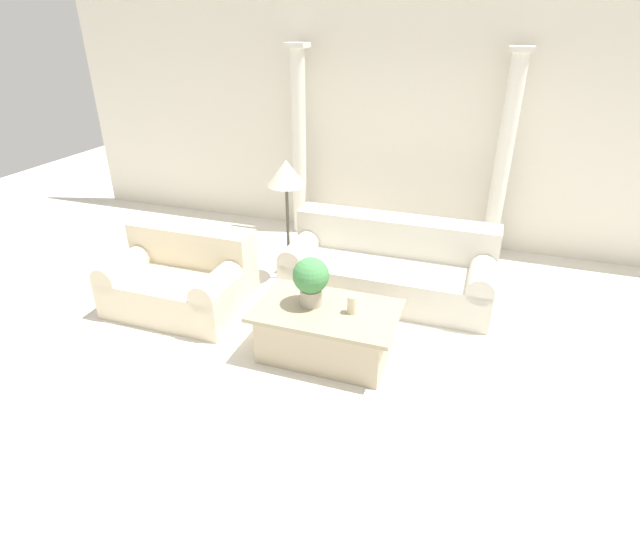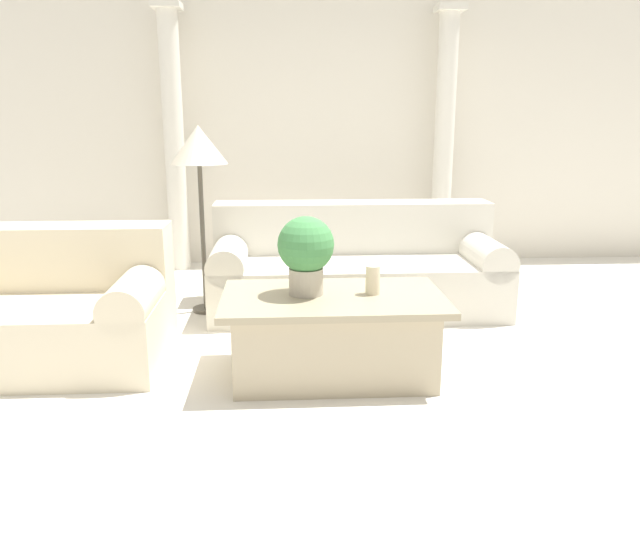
{
  "view_description": "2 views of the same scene",
  "coord_description": "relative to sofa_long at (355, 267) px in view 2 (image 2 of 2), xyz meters",
  "views": [
    {
      "loc": [
        1.13,
        -3.97,
        2.83
      ],
      "look_at": [
        -0.28,
        0.09,
        0.61
      ],
      "focal_mm": 28.0,
      "sensor_mm": 36.0,
      "label": 1
    },
    {
      "loc": [
        -0.37,
        -3.82,
        1.51
      ],
      "look_at": [
        -0.14,
        -0.04,
        0.55
      ],
      "focal_mm": 35.0,
      "sensor_mm": 36.0,
      "label": 2
    }
  ],
  "objects": [
    {
      "name": "pillar_candle",
      "position": [
        -0.06,
        -1.36,
        0.25
      ],
      "size": [
        0.08,
        0.08,
        0.17
      ],
      "color": "beige",
      "rests_on": "coffee_table"
    },
    {
      "name": "coffee_table",
      "position": [
        -0.29,
        -1.38,
        -0.08
      ],
      "size": [
        1.3,
        0.8,
        0.49
      ],
      "color": "tan",
      "rests_on": "ground_plane"
    },
    {
      "name": "floor_lamp",
      "position": [
        -1.2,
        -0.06,
        0.93
      ],
      "size": [
        0.43,
        0.43,
        1.45
      ],
      "color": "#4C473D",
      "rests_on": "ground_plane"
    },
    {
      "name": "column_left",
      "position": [
        -1.63,
        1.42,
        0.97
      ],
      "size": [
        0.27,
        0.27,
        2.55
      ],
      "color": "silver",
      "rests_on": "ground_plane"
    },
    {
      "name": "loveseat",
      "position": [
        -2.05,
        -1.02,
        0.01
      ],
      "size": [
        1.42,
        0.98,
        0.82
      ],
      "color": "beige",
      "rests_on": "ground_plane"
    },
    {
      "name": "sofa_long",
      "position": [
        0.0,
        0.0,
        0.0
      ],
      "size": [
        2.29,
        0.98,
        0.82
      ],
      "color": "beige",
      "rests_on": "ground_plane"
    },
    {
      "name": "potted_plant",
      "position": [
        -0.45,
        -1.34,
        0.43
      ],
      "size": [
        0.33,
        0.33,
        0.46
      ],
      "color": "#B2A893",
      "rests_on": "coffee_table"
    },
    {
      "name": "ground_plane",
      "position": [
        -0.21,
        -1.06,
        -0.33
      ],
      "size": [
        16.0,
        16.0,
        0.0
      ],
      "primitive_type": "plane",
      "color": "silver"
    },
    {
      "name": "wall_back",
      "position": [
        -0.21,
        1.7,
        1.27
      ],
      "size": [
        10.0,
        0.06,
        3.2
      ],
      "color": "silver",
      "rests_on": "ground_plane"
    },
    {
      "name": "column_right",
      "position": [
        1.05,
        1.42,
        0.97
      ],
      "size": [
        0.27,
        0.27,
        2.55
      ],
      "color": "silver",
      "rests_on": "ground_plane"
    }
  ]
}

